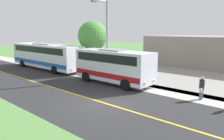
# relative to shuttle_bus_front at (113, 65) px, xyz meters

# --- Properties ---
(ground_plane) EXTENTS (120.00, 120.00, 0.00)m
(ground_plane) POSITION_rel_shuttle_bus_front_xyz_m (4.47, 3.04, -1.65)
(ground_plane) COLOR #548442
(road_surface) EXTENTS (8.00, 100.00, 0.01)m
(road_surface) POSITION_rel_shuttle_bus_front_xyz_m (4.47, 3.04, -1.65)
(road_surface) COLOR #28282B
(road_surface) RESTS_ON ground
(sidewalk) EXTENTS (2.40, 100.00, 0.01)m
(sidewalk) POSITION_rel_shuttle_bus_front_xyz_m (-0.73, 3.04, -1.65)
(sidewalk) COLOR #B2ADA3
(sidewalk) RESTS_ON ground
(parking_lot_surface) EXTENTS (14.00, 36.00, 0.01)m
(parking_lot_surface) POSITION_rel_shuttle_bus_front_xyz_m (-7.93, 6.04, -1.65)
(parking_lot_surface) COLOR gray
(parking_lot_surface) RESTS_ON ground
(road_centre_line) EXTENTS (0.16, 100.00, 0.00)m
(road_centre_line) POSITION_rel_shuttle_bus_front_xyz_m (4.47, 3.04, -1.64)
(road_centre_line) COLOR gold
(road_centre_line) RESTS_ON ground
(shuttle_bus_front) EXTENTS (2.60, 7.55, 3.01)m
(shuttle_bus_front) POSITION_rel_shuttle_bus_front_xyz_m (0.00, 0.00, 0.00)
(shuttle_bus_front) COLOR silver
(shuttle_bus_front) RESTS_ON ground
(transit_bus_rear) EXTENTS (2.75, 11.85, 3.09)m
(transit_bus_rear) POSITION_rel_shuttle_bus_front_xyz_m (-0.08, -11.04, 0.05)
(transit_bus_rear) COLOR white
(transit_bus_rear) RESTS_ON ground
(pedestrian_with_bags) EXTENTS (0.72, 0.34, 1.59)m
(pedestrian_with_bags) POSITION_rel_shuttle_bus_front_xyz_m (-0.45, 7.54, -0.81)
(pedestrian_with_bags) COLOR #335972
(pedestrian_with_bags) RESTS_ON ground
(street_light_pole) EXTENTS (1.97, 0.24, 7.30)m
(street_light_pole) POSITION_rel_shuttle_bus_front_xyz_m (-0.39, -1.22, 2.40)
(street_light_pole) COLOR #9E9EA3
(street_light_pole) RESTS_ON ground
(tree_curbside) EXTENTS (3.33, 3.33, 5.69)m
(tree_curbside) POSITION_rel_shuttle_bus_front_xyz_m (-2.93, -5.73, 2.34)
(tree_curbside) COLOR #4C3826
(tree_curbside) RESTS_ON ground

